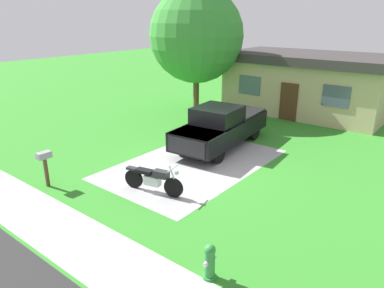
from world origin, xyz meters
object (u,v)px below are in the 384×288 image
motorcycle (153,179)px  pickup_truck (222,126)px  shade_tree (196,36)px  fire_hydrant (210,262)px  mailbox (45,160)px  neighbor_house (307,83)px

motorcycle → pickup_truck: 5.30m
pickup_truck → shade_tree: shade_tree is taller
motorcycle → fire_hydrant: motorcycle is taller
pickup_truck → shade_tree: 7.62m
mailbox → shade_tree: (-2.61, 11.72, 3.50)m
motorcycle → fire_hydrant: bearing=-29.7°
mailbox → shade_tree: bearing=102.6°
mailbox → neighbor_house: neighbor_house is taller
pickup_truck → neighbor_house: neighbor_house is taller
pickup_truck → fire_hydrant: bearing=-57.6°
mailbox → neighbor_house: 15.83m
mailbox → neighbor_house: (2.90, 15.54, 0.81)m
fire_hydrant → mailbox: (-7.11, 0.28, 0.55)m
shade_tree → mailbox: bearing=-77.4°
motorcycle → shade_tree: bearing=120.7°
fire_hydrant → shade_tree: (-9.72, 12.00, 4.06)m
shade_tree → neighbor_house: (5.51, 3.82, -2.69)m
shade_tree → neighbor_house: bearing=34.8°
motorcycle → neighbor_house: bearing=91.2°
pickup_truck → fire_hydrant: 8.84m
motorcycle → pickup_truck: pickup_truck is taller
neighbor_house → motorcycle: bearing=-88.8°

